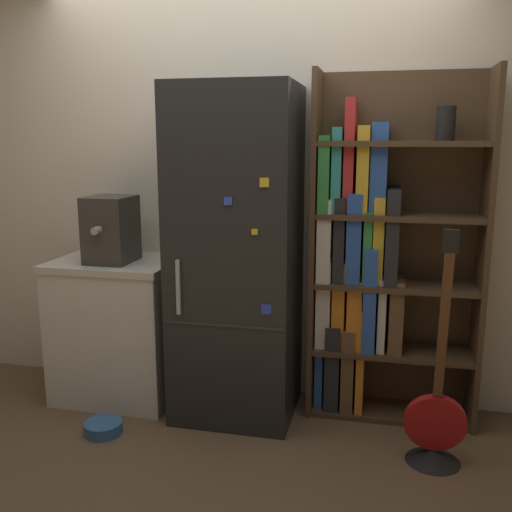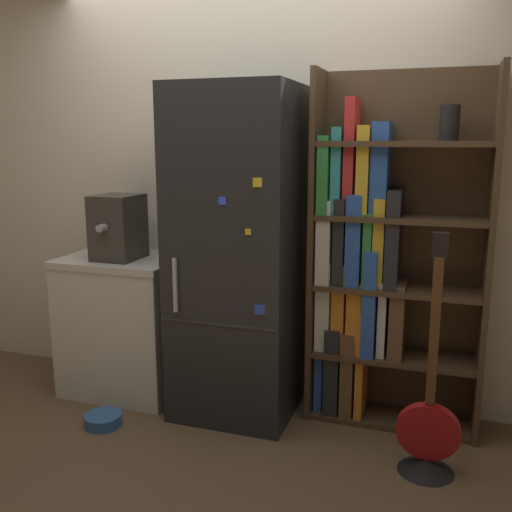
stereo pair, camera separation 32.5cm
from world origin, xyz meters
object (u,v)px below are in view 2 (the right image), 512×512
Objects in this scene: refrigerator at (237,255)px; bookshelf at (375,266)px; guitar at (427,439)px; pet_bowl at (103,419)px; espresso_machine at (118,227)px.

bookshelf is (0.76, 0.17, -0.05)m from refrigerator.
guitar is 1.78m from pet_bowl.
bookshelf reaches higher than pet_bowl.
refrigerator is 4.82× the size of espresso_machine.
guitar is (1.88, -0.33, -0.90)m from espresso_machine.
espresso_machine reaches higher than pet_bowl.
bookshelf is 1.56m from espresso_machine.
guitar is at bearing 3.33° from pet_bowl.
espresso_machine is at bearing -173.11° from bookshelf.
refrigerator is at bearing 1.28° from espresso_machine.
guitar is (1.11, -0.35, -0.77)m from refrigerator.
espresso_machine is 1.85× the size of pet_bowl.
espresso_machine is 2.11m from guitar.
refrigerator is 1.21m from pet_bowl.
bookshelf is 1.78m from pet_bowl.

